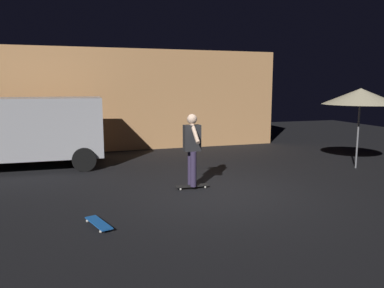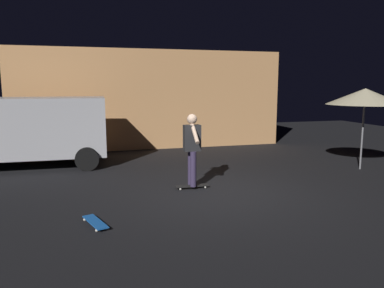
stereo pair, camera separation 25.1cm
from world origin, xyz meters
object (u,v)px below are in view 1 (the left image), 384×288
object	(u,v)px
parked_van	(20,128)
skateboard_spare	(99,223)
patio_umbrella	(361,96)
skateboard_ridden	(192,186)
skater	(192,145)

from	to	relation	value
parked_van	skateboard_spare	world-z (taller)	parked_van
patio_umbrella	skateboard_spare	world-z (taller)	patio_umbrella
skateboard_ridden	skater	bearing A→B (deg)	90.00
patio_umbrella	skater	bearing A→B (deg)	-172.97
skateboard_ridden	patio_umbrella	bearing A→B (deg)	7.03
parked_van	skateboard_ridden	size ratio (longest dim) A/B	5.96
skateboard_spare	skateboard_ridden	bearing A→B (deg)	38.75
parked_van	skater	world-z (taller)	parked_van
parked_van	skateboard_ridden	xyz separation A→B (m)	(4.09, -3.61, -1.11)
skater	skateboard_ridden	bearing A→B (deg)	-90.00
parked_van	patio_umbrella	size ratio (longest dim) A/B	2.02
skateboard_spare	skater	xyz separation A→B (m)	(2.23, 1.79, 0.98)
patio_umbrella	skateboard_spare	bearing A→B (deg)	-161.87
skateboard_ridden	skateboard_spare	size ratio (longest dim) A/B	0.97
skateboard_spare	patio_umbrella	bearing A→B (deg)	18.13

